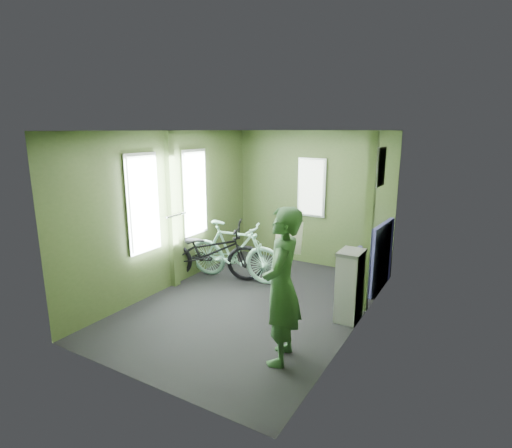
{
  "coord_description": "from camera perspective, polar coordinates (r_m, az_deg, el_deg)",
  "views": [
    {
      "loc": [
        2.58,
        -4.31,
        2.31
      ],
      "look_at": [
        0.0,
        0.1,
        1.1
      ],
      "focal_mm": 28.0,
      "sensor_mm": 36.0,
      "label": 1
    }
  ],
  "objects": [
    {
      "name": "room",
      "position": [
        5.15,
        -0.7,
        3.55
      ],
      "size": [
        4.0,
        4.02,
        2.31
      ],
      "color": "black",
      "rests_on": "ground"
    },
    {
      "name": "bicycle_black",
      "position": [
        6.42,
        -6.61,
        -7.86
      ],
      "size": [
        1.91,
        1.35,
        1.0
      ],
      "primitive_type": "imported",
      "rotation": [
        0.0,
        -0.13,
        1.96
      ],
      "color": "black",
      "rests_on": "ground"
    },
    {
      "name": "bicycle_mint",
      "position": [
        6.34,
        -3.03,
        -8.06
      ],
      "size": [
        1.66,
        0.75,
        1.02
      ],
      "primitive_type": "imported",
      "rotation": [
        0.0,
        -0.13,
        1.69
      ],
      "color": "#92D9BC",
      "rests_on": "ground"
    },
    {
      "name": "passenger",
      "position": [
        4.0,
        3.69,
        -8.85
      ],
      "size": [
        0.51,
        0.71,
        1.6
      ],
      "rotation": [
        0.0,
        0.0,
        -1.33
      ],
      "color": "#2D5330",
      "rests_on": "ground"
    },
    {
      "name": "waste_box",
      "position": [
        5.08,
        13.24,
        -8.58
      ],
      "size": [
        0.26,
        0.37,
        0.89
      ],
      "primitive_type": "cube",
      "color": "gray",
      "rests_on": "ground"
    },
    {
      "name": "bench_seat",
      "position": [
        6.27,
        15.53,
        -5.94
      ],
      "size": [
        0.57,
        0.97,
        0.99
      ],
      "rotation": [
        0.0,
        0.0,
        -0.05
      ],
      "color": "navy",
      "rests_on": "ground"
    }
  ]
}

